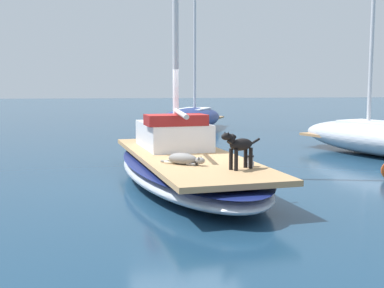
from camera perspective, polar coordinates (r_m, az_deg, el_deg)
ground_plane at (r=11.01m, az=-0.65°, el=-4.59°), size 120.00×120.00×0.00m
sailboat_main at (r=10.94m, az=-0.65°, el=-2.87°), size 3.61×7.54×0.66m
cabin_house at (r=11.92m, az=-2.15°, el=1.19°), size 1.73×2.42×0.84m
dog_grey at (r=9.55m, az=-0.88°, el=-1.71°), size 0.83×0.61×0.22m
dog_black at (r=9.02m, az=5.35°, el=-0.23°), size 0.84×0.57×0.70m
deck_winch at (r=9.40m, az=6.54°, el=-1.94°), size 0.16×0.16×0.21m
coiled_rope at (r=9.80m, az=-2.28°, el=-1.99°), size 0.32×0.32×0.04m
moored_boat_far_astern at (r=22.92m, az=-0.20°, el=2.87°), size 4.78×7.43×7.77m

